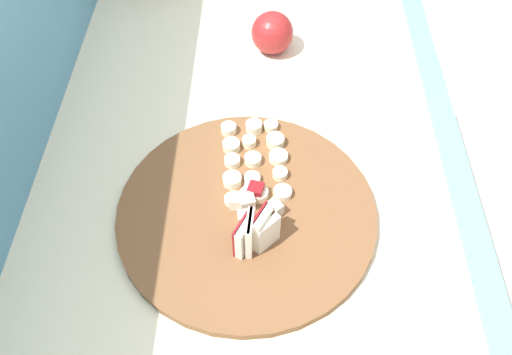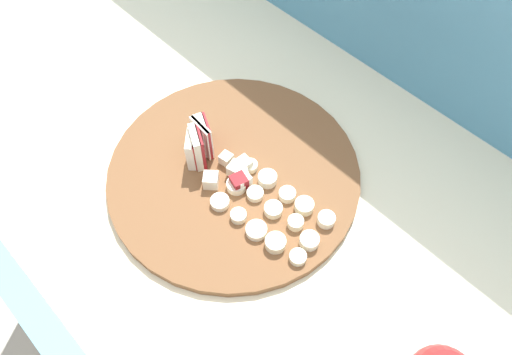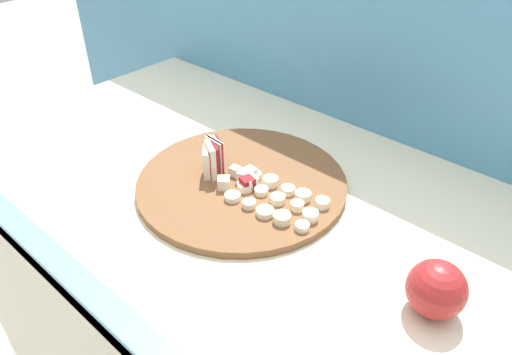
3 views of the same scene
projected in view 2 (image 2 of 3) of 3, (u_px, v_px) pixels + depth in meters
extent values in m
cube|color=beige|center=(276.00, 318.00, 1.04)|extent=(1.40, 0.68, 0.86)
cube|color=#4C8EB2|center=(400.00, 166.00, 0.99)|extent=(2.40, 0.04, 1.30)
cylinder|color=brown|center=(234.00, 173.00, 0.72)|extent=(0.38, 0.38, 0.01)
cube|color=#A32323|center=(197.00, 149.00, 0.70)|extent=(0.03, 0.03, 0.05)
cube|color=white|center=(192.00, 149.00, 0.70)|extent=(0.04, 0.04, 0.05)
cube|color=maroon|center=(201.00, 147.00, 0.70)|extent=(0.04, 0.02, 0.06)
cube|color=beige|center=(196.00, 148.00, 0.70)|extent=(0.04, 0.03, 0.06)
cube|color=maroon|center=(208.00, 134.00, 0.71)|extent=(0.04, 0.02, 0.06)
cube|color=white|center=(204.00, 135.00, 0.71)|extent=(0.04, 0.03, 0.06)
cube|color=maroon|center=(204.00, 137.00, 0.71)|extent=(0.04, 0.01, 0.06)
cube|color=white|center=(201.00, 139.00, 0.70)|extent=(0.04, 0.01, 0.06)
cube|color=white|center=(242.00, 181.00, 0.69)|extent=(0.02, 0.02, 0.02)
cube|color=beige|center=(226.00, 159.00, 0.71)|extent=(0.02, 0.02, 0.02)
cube|color=#EFE5CC|center=(241.00, 173.00, 0.70)|extent=(0.03, 0.03, 0.02)
cube|color=beige|center=(236.00, 170.00, 0.70)|extent=(0.03, 0.03, 0.02)
cube|color=#EFE5CC|center=(244.00, 165.00, 0.70)|extent=(0.02, 0.02, 0.02)
cube|color=#EFE5CC|center=(211.00, 180.00, 0.69)|extent=(0.03, 0.03, 0.02)
cube|color=maroon|center=(239.00, 182.00, 0.69)|extent=(0.03, 0.03, 0.02)
cylinder|color=white|center=(220.00, 202.00, 0.68)|extent=(0.03, 0.03, 0.01)
cylinder|color=#F4EAC6|center=(238.00, 216.00, 0.66)|extent=(0.02, 0.02, 0.01)
cylinder|color=white|center=(256.00, 230.00, 0.65)|extent=(0.03, 0.03, 0.01)
cylinder|color=beige|center=(275.00, 243.00, 0.64)|extent=(0.03, 0.03, 0.01)
cylinder|color=beige|center=(298.00, 257.00, 0.63)|extent=(0.02, 0.02, 0.01)
cylinder|color=white|center=(236.00, 185.00, 0.69)|extent=(0.03, 0.03, 0.01)
cylinder|color=white|center=(254.00, 195.00, 0.68)|extent=(0.02, 0.02, 0.01)
cylinder|color=#F4EAC6|center=(274.00, 209.00, 0.67)|extent=(0.03, 0.03, 0.01)
cylinder|color=#F4EAC6|center=(296.00, 223.00, 0.66)|extent=(0.02, 0.02, 0.01)
cylinder|color=white|center=(311.00, 239.00, 0.64)|extent=(0.03, 0.03, 0.02)
cylinder|color=#F4EAC6|center=(250.00, 166.00, 0.71)|extent=(0.02, 0.02, 0.01)
cylinder|color=white|center=(267.00, 179.00, 0.69)|extent=(0.03, 0.03, 0.01)
cylinder|color=white|center=(287.00, 194.00, 0.68)|extent=(0.02, 0.02, 0.01)
cylinder|color=beige|center=(304.00, 206.00, 0.67)|extent=(0.03, 0.03, 0.01)
cylinder|color=white|center=(326.00, 220.00, 0.66)|extent=(0.02, 0.02, 0.01)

